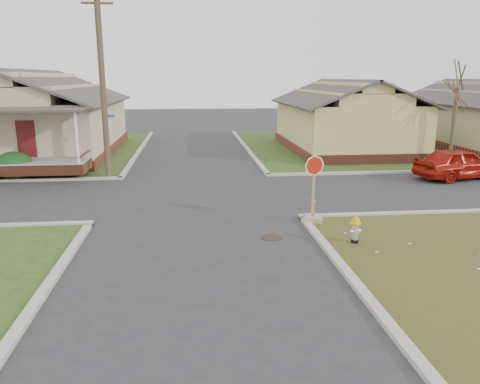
{
  "coord_description": "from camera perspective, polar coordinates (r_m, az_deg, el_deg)",
  "views": [
    {
      "loc": [
        -0.19,
        -13.9,
        4.79
      ],
      "look_at": [
        1.39,
        1.0,
        1.1
      ],
      "focal_mm": 35.0,
      "sensor_mm": 36.0,
      "label": 1
    }
  ],
  "objects": [
    {
      "name": "manhole",
      "position": [
        14.43,
        3.86,
        -5.56
      ],
      "size": [
        0.64,
        0.64,
        0.01
      ],
      "primitive_type": "cylinder",
      "color": "black",
      "rests_on": "ground"
    },
    {
      "name": "stop_sign",
      "position": [
        15.93,
        8.87,
        -1.82
      ],
      "size": [
        0.64,
        0.62,
        2.25
      ],
      "rotation": [
        0.0,
        0.0,
        -0.18
      ],
      "color": "tan",
      "rests_on": "ground"
    },
    {
      "name": "ground",
      "position": [
        14.71,
        -4.99,
        -5.23
      ],
      "size": [
        120.0,
        120.0,
        0.0
      ],
      "primitive_type": "plane",
      "color": "#2B2B2E",
      "rests_on": "ground"
    },
    {
      "name": "corner_house",
      "position": [
        32.22,
        -24.0,
        8.19
      ],
      "size": [
        10.1,
        15.5,
        5.3
      ],
      "color": "brown",
      "rests_on": "ground"
    },
    {
      "name": "side_house_yellow",
      "position": [
        32.17,
        12.61,
        8.87
      ],
      "size": [
        7.6,
        11.6,
        4.7
      ],
      "color": "brown",
      "rests_on": "ground"
    },
    {
      "name": "curbs",
      "position": [
        19.5,
        -5.29,
        -0.44
      ],
      "size": [
        80.0,
        40.0,
        0.12
      ],
      "primitive_type": null,
      "color": "#ACA89C",
      "rests_on": "ground"
    },
    {
      "name": "tree_mid_right",
      "position": [
        28.09,
        24.55,
        7.21
      ],
      "size": [
        0.22,
        0.22,
        4.2
      ],
      "primitive_type": "cylinder",
      "color": "#3F3024",
      "rests_on": "verge_far_right"
    },
    {
      "name": "hedge_right",
      "position": [
        24.89,
        -25.81,
        2.9
      ],
      "size": [
        1.6,
        1.31,
        1.23
      ],
      "primitive_type": "ellipsoid",
      "color": "#143915",
      "rests_on": "verge_far_left"
    },
    {
      "name": "red_sedan",
      "position": [
        24.91,
        25.12,
        3.19
      ],
      "size": [
        4.7,
        2.73,
        1.5
      ],
      "primitive_type": "imported",
      "rotation": [
        0.0,
        0.0,
        1.8
      ],
      "color": "#A3160B",
      "rests_on": "ground"
    },
    {
      "name": "utility_pole",
      "position": [
        23.15,
        -16.44,
        12.97
      ],
      "size": [
        1.8,
        0.28,
        9.0
      ],
      "color": "#3F3024",
      "rests_on": "ground"
    },
    {
      "name": "fire_hydrant",
      "position": [
        14.12,
        13.89,
        -4.31
      ],
      "size": [
        0.3,
        0.3,
        0.8
      ],
      "rotation": [
        0.0,
        0.0,
        0.26
      ],
      "color": "black",
      "rests_on": "ground"
    }
  ]
}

